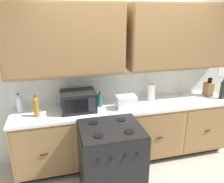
% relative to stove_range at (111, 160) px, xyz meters
% --- Properties ---
extents(ground_plane, '(8.22, 8.22, 0.00)m').
position_rel_stove_range_xyz_m(ground_plane, '(0.41, 0.33, -0.47)').
color(ground_plane, '#B2A893').
extents(wall_unit, '(4.49, 0.40, 2.42)m').
position_rel_stove_range_xyz_m(wall_unit, '(0.42, 0.82, 1.19)').
color(wall_unit, silver).
rests_on(wall_unit, ground_plane).
extents(counter_run, '(3.32, 0.64, 0.92)m').
position_rel_stove_range_xyz_m(counter_run, '(0.42, 0.63, 0.00)').
color(counter_run, black).
rests_on(counter_run, ground_plane).
extents(stove_range, '(0.76, 0.68, 0.95)m').
position_rel_stove_range_xyz_m(stove_range, '(0.00, 0.00, 0.00)').
color(stove_range, black).
rests_on(stove_range, ground_plane).
extents(microwave, '(0.48, 0.37, 0.28)m').
position_rel_stove_range_xyz_m(microwave, '(-0.31, 0.63, 0.59)').
color(microwave, black).
rests_on(microwave, counter_run).
extents(toaster, '(0.28, 0.18, 0.19)m').
position_rel_stove_range_xyz_m(toaster, '(0.36, 0.53, 0.55)').
color(toaster, white).
rests_on(toaster, counter_run).
extents(knife_block, '(0.11, 0.14, 0.31)m').
position_rel_stove_range_xyz_m(knife_block, '(1.84, 0.69, 0.57)').
color(knife_block, olive).
rests_on(knife_block, counter_run).
extents(sink_faucet, '(0.02, 0.02, 0.20)m').
position_rel_stove_range_xyz_m(sink_faucet, '(1.42, 0.84, 0.55)').
color(sink_faucet, '#B2B5BA').
rests_on(sink_faucet, counter_run).
extents(paper_towel_roll, '(0.12, 0.12, 0.26)m').
position_rel_stove_range_xyz_m(paper_towel_roll, '(0.85, 0.75, 0.58)').
color(paper_towel_roll, white).
rests_on(paper_towel_roll, counter_run).
extents(bottle_teal, '(0.07, 0.07, 0.22)m').
position_rel_stove_range_xyz_m(bottle_teal, '(0.01, 0.70, 0.56)').
color(bottle_teal, '#1E707A').
rests_on(bottle_teal, counter_run).
extents(bottle_amber, '(0.07, 0.07, 0.30)m').
position_rel_stove_range_xyz_m(bottle_amber, '(-0.87, 0.57, 0.60)').
color(bottle_amber, '#9E6619').
rests_on(bottle_amber, counter_run).
extents(bottle_clear, '(0.08, 0.08, 0.27)m').
position_rel_stove_range_xyz_m(bottle_clear, '(-1.11, 0.78, 0.58)').
color(bottle_clear, silver).
rests_on(bottle_clear, counter_run).
extents(bottle_dark, '(0.08, 0.08, 0.33)m').
position_rel_stove_range_xyz_m(bottle_dark, '(1.98, 0.52, 0.61)').
color(bottle_dark, black).
rests_on(bottle_dark, counter_run).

